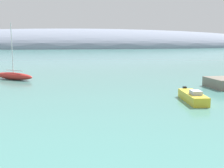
# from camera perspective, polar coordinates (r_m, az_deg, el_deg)

# --- Properties ---
(distant_ridge) EXTENTS (358.89, 86.79, 28.17)m
(distant_ridge) POSITION_cam_1_polar(r_m,az_deg,el_deg) (224.81, -6.48, 7.21)
(distant_ridge) COLOR gray
(distant_ridge) RESTS_ON ground
(sailboat_red_near_shore) EXTENTS (7.16, 6.12, 8.78)m
(sailboat_red_near_shore) POSITION_cam_1_polar(r_m,az_deg,el_deg) (47.77, -18.89, 1.56)
(sailboat_red_near_shore) COLOR red
(sailboat_red_near_shore) RESTS_ON water
(motorboat_yellow_outer) EXTENTS (2.27, 6.01, 1.28)m
(motorboat_yellow_outer) POSITION_cam_1_polar(r_m,az_deg,el_deg) (30.32, 15.68, -2.47)
(motorboat_yellow_outer) COLOR yellow
(motorboat_yellow_outer) RESTS_ON water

